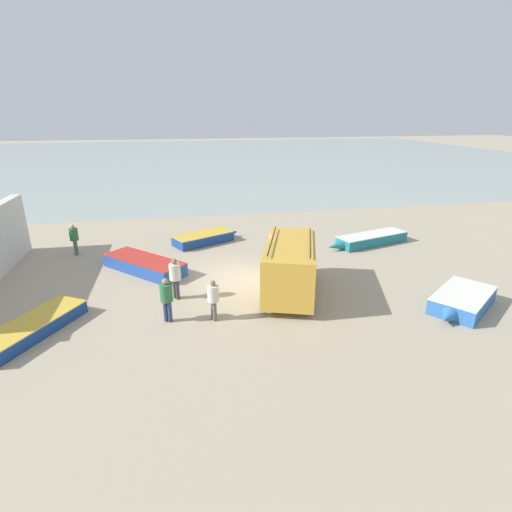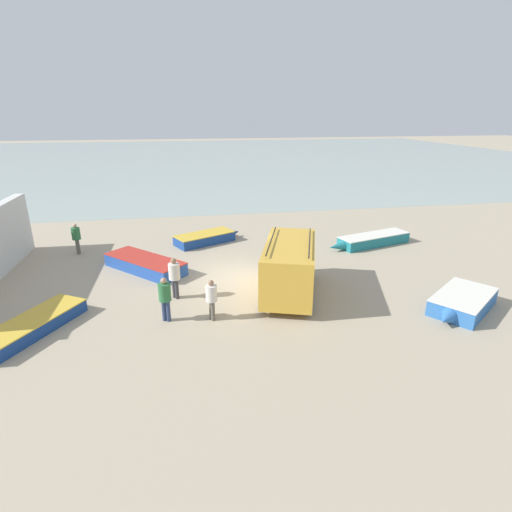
# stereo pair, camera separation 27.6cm
# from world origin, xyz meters

# --- Properties ---
(ground_plane) EXTENTS (200.00, 200.00, 0.00)m
(ground_plane) POSITION_xyz_m (0.00, 0.00, 0.00)
(ground_plane) COLOR tan
(sea_water) EXTENTS (120.00, 80.00, 0.01)m
(sea_water) POSITION_xyz_m (0.00, 52.00, 0.00)
(sea_water) COLOR #99A89E
(sea_water) RESTS_ON ground_plane
(parked_van) EXTENTS (3.35, 5.09, 2.39)m
(parked_van) POSITION_xyz_m (1.91, -2.19, 1.25)
(parked_van) COLOR gold
(parked_van) RESTS_ON ground_plane
(fishing_rowboat_0) EXTENTS (5.39, 2.45, 0.61)m
(fishing_rowboat_0) POSITION_xyz_m (8.24, 3.32, 0.30)
(fishing_rowboat_0) COLOR #1E757F
(fishing_rowboat_0) RESTS_ON ground_plane
(fishing_rowboat_1) EXTENTS (3.23, 4.66, 0.49)m
(fishing_rowboat_1) POSITION_xyz_m (-7.86, -3.77, 0.25)
(fishing_rowboat_1) COLOR navy
(fishing_rowboat_1) RESTS_ON ground_plane
(fishing_rowboat_2) EXTENTS (4.46, 4.51, 0.64)m
(fishing_rowboat_2) POSITION_xyz_m (-4.44, 1.77, 0.32)
(fishing_rowboat_2) COLOR #234CA3
(fishing_rowboat_2) RESTS_ON ground_plane
(fishing_rowboat_3) EXTENTS (4.16, 2.80, 0.58)m
(fishing_rowboat_3) POSITION_xyz_m (-1.09, 5.50, 0.29)
(fishing_rowboat_3) COLOR navy
(fishing_rowboat_3) RESTS_ON ground_plane
(fishing_rowboat_4) EXTENTS (3.67, 3.20, 0.65)m
(fishing_rowboat_4) POSITION_xyz_m (8.16, -4.82, 0.33)
(fishing_rowboat_4) COLOR #2D66AD
(fishing_rowboat_4) RESTS_ON ground_plane
(fisherman_0) EXTENTS (0.44, 0.44, 1.69)m
(fisherman_0) POSITION_xyz_m (-8.09, 4.77, 1.01)
(fisherman_0) COLOR #5B564C
(fisherman_0) RESTS_ON ground_plane
(fisherman_1) EXTENTS (0.45, 0.45, 1.72)m
(fisherman_1) POSITION_xyz_m (-3.14, -3.64, 1.03)
(fisherman_1) COLOR navy
(fisherman_1) RESTS_ON ground_plane
(fisherman_2) EXTENTS (0.42, 0.42, 1.59)m
(fisherman_2) POSITION_xyz_m (-1.47, -3.85, 0.95)
(fisherman_2) COLOR #5B564C
(fisherman_2) RESTS_ON ground_plane
(fisherman_3) EXTENTS (0.46, 0.46, 1.76)m
(fisherman_3) POSITION_xyz_m (-2.82, -1.74, 1.05)
(fisherman_3) COLOR #38383D
(fisherman_3) RESTS_ON ground_plane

